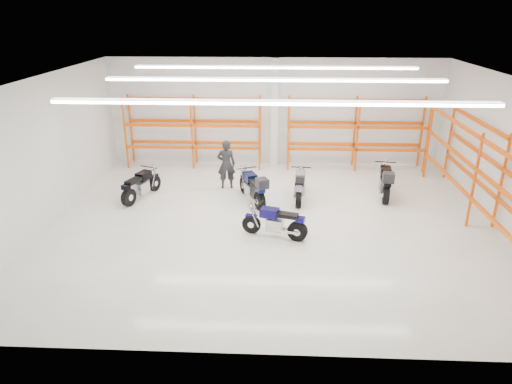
{
  "coord_description": "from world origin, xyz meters",
  "views": [
    {
      "loc": [
        0.08,
        -13.14,
        6.35
      ],
      "look_at": [
        -0.54,
        0.5,
        0.83
      ],
      "focal_mm": 32.0,
      "sensor_mm": 36.0,
      "label": 1
    }
  ],
  "objects_px": {
    "motorcycle_back_a": "(140,186)",
    "motorcycle_back_d": "(385,182)",
    "standing_man": "(226,164)",
    "structural_column": "(275,113)",
    "motorcycle_back_c": "(300,187)",
    "motorcycle_main": "(277,223)",
    "motorcycle_back_b": "(254,188)"
  },
  "relations": [
    {
      "from": "standing_man",
      "to": "motorcycle_back_d",
      "type": "bearing_deg",
      "value": 168.25
    },
    {
      "from": "motorcycle_main",
      "to": "motorcycle_back_b",
      "type": "relative_size",
      "value": 0.9
    },
    {
      "from": "motorcycle_back_a",
      "to": "structural_column",
      "type": "height_order",
      "value": "structural_column"
    },
    {
      "from": "motorcycle_back_c",
      "to": "motorcycle_back_d",
      "type": "distance_m",
      "value": 3.09
    },
    {
      "from": "motorcycle_back_a",
      "to": "structural_column",
      "type": "xyz_separation_m",
      "value": [
        4.72,
        4.11,
        1.76
      ]
    },
    {
      "from": "motorcycle_back_d",
      "to": "standing_man",
      "type": "distance_m",
      "value": 5.83
    },
    {
      "from": "motorcycle_back_a",
      "to": "motorcycle_main",
      "type": "bearing_deg",
      "value": -29.17
    },
    {
      "from": "motorcycle_back_d",
      "to": "structural_column",
      "type": "xyz_separation_m",
      "value": [
        -4.01,
        3.54,
        1.67
      ]
    },
    {
      "from": "motorcycle_back_c",
      "to": "structural_column",
      "type": "xyz_separation_m",
      "value": [
        -0.95,
        3.93,
        1.76
      ]
    },
    {
      "from": "motorcycle_back_b",
      "to": "standing_man",
      "type": "relative_size",
      "value": 1.18
    },
    {
      "from": "motorcycle_back_a",
      "to": "motorcycle_back_b",
      "type": "bearing_deg",
      "value": -2.76
    },
    {
      "from": "motorcycle_back_d",
      "to": "structural_column",
      "type": "relative_size",
      "value": 0.52
    },
    {
      "from": "standing_man",
      "to": "structural_column",
      "type": "height_order",
      "value": "structural_column"
    },
    {
      "from": "motorcycle_back_a",
      "to": "standing_man",
      "type": "bearing_deg",
      "value": 22.86
    },
    {
      "from": "motorcycle_back_c",
      "to": "structural_column",
      "type": "bearing_deg",
      "value": 103.51
    },
    {
      "from": "motorcycle_main",
      "to": "motorcycle_back_c",
      "type": "xyz_separation_m",
      "value": [
        0.79,
        2.9,
        0.02
      ]
    },
    {
      "from": "motorcycle_main",
      "to": "motorcycle_back_d",
      "type": "distance_m",
      "value": 5.07
    },
    {
      "from": "motorcycle_main",
      "to": "structural_column",
      "type": "relative_size",
      "value": 0.44
    },
    {
      "from": "motorcycle_back_a",
      "to": "standing_man",
      "type": "xyz_separation_m",
      "value": [
        2.95,
        1.25,
        0.44
      ]
    },
    {
      "from": "motorcycle_back_a",
      "to": "motorcycle_back_d",
      "type": "bearing_deg",
      "value": 3.7
    },
    {
      "from": "motorcycle_back_d",
      "to": "standing_man",
      "type": "relative_size",
      "value": 1.27
    },
    {
      "from": "motorcycle_back_c",
      "to": "motorcycle_back_d",
      "type": "relative_size",
      "value": 0.9
    },
    {
      "from": "motorcycle_back_a",
      "to": "motorcycle_back_d",
      "type": "height_order",
      "value": "motorcycle_back_d"
    },
    {
      "from": "motorcycle_back_a",
      "to": "motorcycle_back_c",
      "type": "xyz_separation_m",
      "value": [
        5.66,
        0.18,
        0.0
      ]
    },
    {
      "from": "structural_column",
      "to": "motorcycle_back_b",
      "type": "bearing_deg",
      "value": -98.85
    },
    {
      "from": "motorcycle_back_a",
      "to": "motorcycle_back_d",
      "type": "relative_size",
      "value": 0.86
    },
    {
      "from": "motorcycle_back_c",
      "to": "standing_man",
      "type": "bearing_deg",
      "value": 158.45
    },
    {
      "from": "motorcycle_back_c",
      "to": "motorcycle_back_d",
      "type": "xyz_separation_m",
      "value": [
        3.07,
        0.39,
        0.09
      ]
    },
    {
      "from": "motorcycle_main",
      "to": "motorcycle_back_a",
      "type": "relative_size",
      "value": 0.97
    },
    {
      "from": "motorcycle_back_b",
      "to": "structural_column",
      "type": "height_order",
      "value": "structural_column"
    },
    {
      "from": "motorcycle_back_b",
      "to": "structural_column",
      "type": "relative_size",
      "value": 0.49
    },
    {
      "from": "motorcycle_main",
      "to": "motorcycle_back_a",
      "type": "height_order",
      "value": "motorcycle_back_a"
    }
  ]
}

